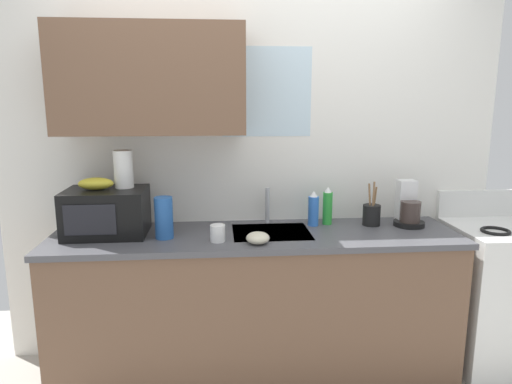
{
  "coord_description": "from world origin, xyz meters",
  "views": [
    {
      "loc": [
        -0.22,
        -2.63,
        1.68
      ],
      "look_at": [
        0.0,
        0.0,
        1.15
      ],
      "focal_mm": 32.37,
      "sensor_mm": 36.0,
      "label": 1
    }
  ],
  "objects_px": {
    "utensil_crock": "(371,214)",
    "microwave": "(107,212)",
    "stove_range": "(497,293)",
    "mug_white": "(218,233)",
    "dish_soap_bottle_blue": "(313,209)",
    "dish_soap_bottle_green": "(328,207)",
    "coffee_maker": "(408,209)",
    "cereal_canister": "(164,218)",
    "small_bowl": "(258,238)",
    "paper_towel_roll": "(123,169)",
    "banana_bunch": "(96,184)"
  },
  "relations": [
    {
      "from": "utensil_crock",
      "to": "microwave",
      "type": "bearing_deg",
      "value": -177.47
    },
    {
      "from": "stove_range",
      "to": "mug_white",
      "type": "xyz_separation_m",
      "value": [
        -1.78,
        -0.14,
        0.49
      ]
    },
    {
      "from": "utensil_crock",
      "to": "dish_soap_bottle_blue",
      "type": "bearing_deg",
      "value": 176.43
    },
    {
      "from": "dish_soap_bottle_green",
      "to": "coffee_maker",
      "type": "bearing_deg",
      "value": -6.76
    },
    {
      "from": "stove_range",
      "to": "coffee_maker",
      "type": "xyz_separation_m",
      "value": [
        -0.58,
        0.1,
        0.55
      ]
    },
    {
      "from": "cereal_canister",
      "to": "microwave",
      "type": "bearing_deg",
      "value": 163.87
    },
    {
      "from": "stove_range",
      "to": "coffee_maker",
      "type": "bearing_deg",
      "value": 169.75
    },
    {
      "from": "mug_white",
      "to": "utensil_crock",
      "type": "relative_size",
      "value": 0.34
    },
    {
      "from": "cereal_canister",
      "to": "small_bowl",
      "type": "distance_m",
      "value": 0.55
    },
    {
      "from": "dish_soap_bottle_blue",
      "to": "cereal_canister",
      "type": "relative_size",
      "value": 0.92
    },
    {
      "from": "paper_towel_roll",
      "to": "coffee_maker",
      "type": "relative_size",
      "value": 0.79
    },
    {
      "from": "paper_towel_roll",
      "to": "banana_bunch",
      "type": "bearing_deg",
      "value": -161.57
    },
    {
      "from": "dish_soap_bottle_blue",
      "to": "utensil_crock",
      "type": "xyz_separation_m",
      "value": [
        0.37,
        -0.02,
        -0.03
      ]
    },
    {
      "from": "dish_soap_bottle_blue",
      "to": "cereal_canister",
      "type": "xyz_separation_m",
      "value": [
        -0.9,
        -0.19,
        0.02
      ]
    },
    {
      "from": "banana_bunch",
      "to": "cereal_canister",
      "type": "relative_size",
      "value": 0.84
    },
    {
      "from": "banana_bunch",
      "to": "coffee_maker",
      "type": "xyz_separation_m",
      "value": [
        1.89,
        0.06,
        -0.2
      ]
    },
    {
      "from": "coffee_maker",
      "to": "utensil_crock",
      "type": "xyz_separation_m",
      "value": [
        -0.23,
        0.01,
        -0.03
      ]
    },
    {
      "from": "dish_soap_bottle_green",
      "to": "utensil_crock",
      "type": "bearing_deg",
      "value": -10.03
    },
    {
      "from": "banana_bunch",
      "to": "dish_soap_bottle_blue",
      "type": "height_order",
      "value": "banana_bunch"
    },
    {
      "from": "dish_soap_bottle_blue",
      "to": "small_bowl",
      "type": "bearing_deg",
      "value": -137.96
    },
    {
      "from": "microwave",
      "to": "paper_towel_roll",
      "type": "relative_size",
      "value": 2.09
    },
    {
      "from": "microwave",
      "to": "coffee_maker",
      "type": "distance_m",
      "value": 1.84
    },
    {
      "from": "microwave",
      "to": "dish_soap_bottle_green",
      "type": "height_order",
      "value": "microwave"
    },
    {
      "from": "cereal_canister",
      "to": "small_bowl",
      "type": "relative_size",
      "value": 1.84
    },
    {
      "from": "stove_range",
      "to": "paper_towel_roll",
      "type": "distance_m",
      "value": 2.46
    },
    {
      "from": "microwave",
      "to": "coffee_maker",
      "type": "relative_size",
      "value": 1.64
    },
    {
      "from": "utensil_crock",
      "to": "small_bowl",
      "type": "height_order",
      "value": "utensil_crock"
    },
    {
      "from": "mug_white",
      "to": "paper_towel_roll",
      "type": "bearing_deg",
      "value": 156.2
    },
    {
      "from": "coffee_maker",
      "to": "banana_bunch",
      "type": "bearing_deg",
      "value": -178.23
    },
    {
      "from": "dish_soap_bottle_green",
      "to": "mug_white",
      "type": "bearing_deg",
      "value": -156.13
    },
    {
      "from": "coffee_maker",
      "to": "small_bowl",
      "type": "relative_size",
      "value": 2.15
    },
    {
      "from": "mug_white",
      "to": "cereal_canister",
      "type": "bearing_deg",
      "value": 163.51
    },
    {
      "from": "banana_bunch",
      "to": "utensil_crock",
      "type": "xyz_separation_m",
      "value": [
        1.66,
        0.07,
        -0.23
      ]
    },
    {
      "from": "banana_bunch",
      "to": "dish_soap_bottle_blue",
      "type": "relative_size",
      "value": 0.91
    },
    {
      "from": "banana_bunch",
      "to": "dish_soap_bottle_green",
      "type": "height_order",
      "value": "banana_bunch"
    },
    {
      "from": "microwave",
      "to": "dish_soap_bottle_green",
      "type": "distance_m",
      "value": 1.35
    },
    {
      "from": "banana_bunch",
      "to": "coffee_maker",
      "type": "bearing_deg",
      "value": 1.77
    },
    {
      "from": "banana_bunch",
      "to": "small_bowl",
      "type": "relative_size",
      "value": 1.54
    },
    {
      "from": "banana_bunch",
      "to": "paper_towel_roll",
      "type": "xyz_separation_m",
      "value": [
        0.15,
        0.05,
        0.08
      ]
    },
    {
      "from": "stove_range",
      "to": "coffee_maker",
      "type": "distance_m",
      "value": 0.8
    },
    {
      "from": "coffee_maker",
      "to": "cereal_canister",
      "type": "height_order",
      "value": "coffee_maker"
    },
    {
      "from": "coffee_maker",
      "to": "small_bowl",
      "type": "xyz_separation_m",
      "value": [
        -0.98,
        -0.31,
        -0.07
      ]
    },
    {
      "from": "paper_towel_roll",
      "to": "dish_soap_bottle_green",
      "type": "bearing_deg",
      "value": 3.13
    },
    {
      "from": "microwave",
      "to": "utensil_crock",
      "type": "relative_size",
      "value": 1.64
    },
    {
      "from": "stove_range",
      "to": "dish_soap_bottle_blue",
      "type": "relative_size",
      "value": 4.9
    },
    {
      "from": "coffee_maker",
      "to": "dish_soap_bottle_green",
      "type": "relative_size",
      "value": 1.16
    },
    {
      "from": "stove_range",
      "to": "microwave",
      "type": "distance_m",
      "value": 2.49
    },
    {
      "from": "dish_soap_bottle_blue",
      "to": "dish_soap_bottle_green",
      "type": "distance_m",
      "value": 0.1
    },
    {
      "from": "stove_range",
      "to": "small_bowl",
      "type": "xyz_separation_m",
      "value": [
        -1.56,
        -0.2,
        0.47
      ]
    },
    {
      "from": "microwave",
      "to": "dish_soap_bottle_blue",
      "type": "bearing_deg",
      "value": 4.33
    }
  ]
}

